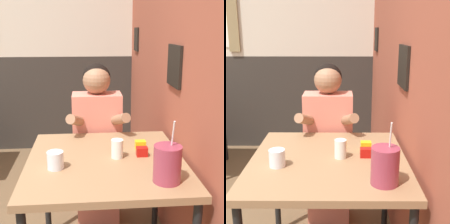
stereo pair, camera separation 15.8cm
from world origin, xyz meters
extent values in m
cube|color=#9E4C38|center=(1.51, 1.23, 1.35)|extent=(0.06, 4.46, 2.70)
cube|color=black|center=(1.47, 2.09, 1.30)|extent=(0.02, 0.20, 0.23)
cube|color=black|center=(1.47, 0.66, 1.20)|extent=(0.02, 0.26, 0.25)
cube|color=#332D28|center=(0.00, 2.49, 0.55)|extent=(5.95, 0.06, 1.10)
cube|color=#937F56|center=(-0.10, 2.44, 1.55)|extent=(0.12, 0.02, 0.79)
cube|color=#93704C|center=(1.03, 0.38, 0.72)|extent=(0.83, 0.86, 0.04)
cylinder|color=black|center=(0.66, 0.77, 0.35)|extent=(0.04, 0.04, 0.70)
cylinder|color=black|center=(1.41, 0.77, 0.35)|extent=(0.04, 0.04, 0.70)
cube|color=#EA7F6B|center=(1.01, 0.95, 0.22)|extent=(0.31, 0.20, 0.44)
cube|color=#EA7F6B|center=(1.01, 0.95, 0.71)|extent=(0.34, 0.20, 0.53)
sphere|color=black|center=(1.01, 0.97, 1.08)|extent=(0.19, 0.19, 0.19)
sphere|color=#9E7051|center=(1.01, 0.95, 1.07)|extent=(0.19, 0.19, 0.19)
cylinder|color=#9E7051|center=(0.88, 0.81, 0.83)|extent=(0.14, 0.27, 0.15)
cylinder|color=#9E7051|center=(1.15, 0.81, 0.83)|extent=(0.14, 0.27, 0.15)
cylinder|color=#99384C|center=(1.30, 0.10, 0.82)|extent=(0.13, 0.13, 0.17)
cylinder|color=white|center=(1.31, 0.10, 0.96)|extent=(0.01, 0.04, 0.14)
cylinder|color=silver|center=(0.78, 0.28, 0.78)|extent=(0.08, 0.08, 0.09)
cylinder|color=silver|center=(1.10, 0.39, 0.79)|extent=(0.07, 0.07, 0.10)
cube|color=#B7140F|center=(1.23, 0.40, 0.76)|extent=(0.06, 0.04, 0.05)
cube|color=yellow|center=(1.24, 0.50, 0.76)|extent=(0.06, 0.04, 0.05)
camera|label=1|loc=(0.94, -1.17, 1.41)|focal=50.00mm
camera|label=2|loc=(1.09, -1.17, 1.41)|focal=50.00mm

